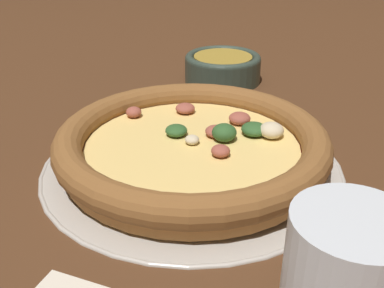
% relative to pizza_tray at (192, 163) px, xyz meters
% --- Properties ---
extents(ground_plane, '(3.00, 3.00, 0.00)m').
position_rel_pizza_tray_xyz_m(ground_plane, '(0.00, 0.00, -0.00)').
color(ground_plane, '#4C2D19').
extents(pizza_tray, '(0.33, 0.33, 0.01)m').
position_rel_pizza_tray_xyz_m(pizza_tray, '(0.00, 0.00, 0.00)').
color(pizza_tray, '#B7B2A8').
rests_on(pizza_tray, ground_plane).
extents(pizza, '(0.30, 0.30, 0.04)m').
position_rel_pizza_tray_xyz_m(pizza, '(0.00, -0.00, 0.02)').
color(pizza, '#BC7F42').
rests_on(pizza, pizza_tray).
extents(bowl_near, '(0.13, 0.13, 0.05)m').
position_rel_pizza_tray_xyz_m(bowl_near, '(0.26, 0.12, 0.02)').
color(bowl_near, '#334238').
rests_on(bowl_near, ground_plane).
extents(drinking_cup, '(0.08, 0.08, 0.10)m').
position_rel_pizza_tray_xyz_m(drinking_cup, '(-0.14, -0.21, 0.05)').
color(drinking_cup, silver).
rests_on(drinking_cup, ground_plane).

